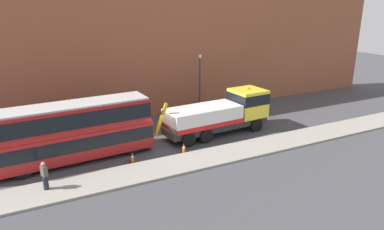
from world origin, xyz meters
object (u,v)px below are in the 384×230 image
Objects in this scene: pedestrian_onlooker at (45,176)px; traffic_cone_midway at (184,148)px; traffic_cone_near_bus at (132,158)px; recovery_tow_truck at (221,113)px; street_lamp at (200,79)px; double_decker_bus at (71,130)px.

traffic_cone_midway is (9.47, 1.42, -0.64)m from pedestrian_onlooker.
pedestrian_onlooker is at bearing -164.69° from traffic_cone_near_bus.
pedestrian_onlooker is (-13.95, -3.62, -0.77)m from recovery_tow_truck.
pedestrian_onlooker is 0.29× the size of street_lamp.
pedestrian_onlooker is 9.59m from traffic_cone_midway.
street_lamp reaches higher than traffic_cone_near_bus.
traffic_cone_near_bus and traffic_cone_midway have the same top height.
double_decker_bus is 4.34m from pedestrian_onlooker.
traffic_cone_midway is 0.12× the size of street_lamp.
traffic_cone_near_bus is (3.54, -2.05, -1.89)m from double_decker_bus.
double_decker_bus is (-11.86, -0.03, 0.47)m from recovery_tow_truck.
traffic_cone_near_bus is 12.30m from street_lamp.
recovery_tow_truck is at bearing 26.17° from traffic_cone_midway.
traffic_cone_near_bus is at bearing 178.11° from traffic_cone_midway.
traffic_cone_near_bus is (-8.32, -2.08, -1.42)m from recovery_tow_truck.
traffic_cone_midway is at bearing -20.09° from double_decker_bus.
double_decker_bus is 6.52× the size of pedestrian_onlooker.
recovery_tow_truck is 1.75× the size of street_lamp.
pedestrian_onlooker reaches higher than traffic_cone_near_bus.
traffic_cone_midway is (3.83, -0.13, 0.00)m from traffic_cone_near_bus.
pedestrian_onlooker is at bearing -169.12° from recovery_tow_truck.
recovery_tow_truck reaches higher than traffic_cone_near_bus.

